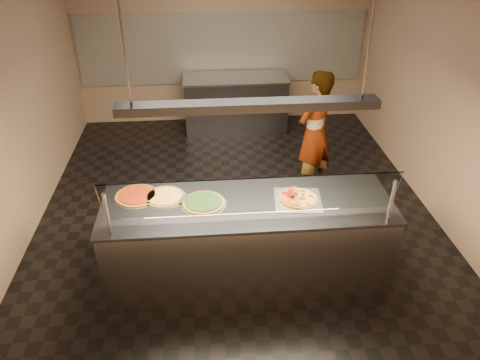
{
  "coord_description": "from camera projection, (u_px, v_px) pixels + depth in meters",
  "views": [
    {
      "loc": [
        -0.39,
        -5.07,
        3.48
      ],
      "look_at": [
        -0.04,
        -0.97,
        1.02
      ],
      "focal_mm": 35.0,
      "sensor_mm": 36.0,
      "label": 1
    }
  ],
  "objects": [
    {
      "name": "perforated_tray",
      "position": [
        298.0,
        200.0,
        4.63
      ],
      "size": [
        0.5,
        0.5,
        0.01
      ],
      "color": "silver",
      "rests_on": "serving_counter"
    },
    {
      "name": "prep_table",
      "position": [
        236.0,
        103.0,
        8.1
      ],
      "size": [
        1.77,
        0.74,
        0.93
      ],
      "color": "#3E3E44",
      "rests_on": "ground"
    },
    {
      "name": "wall_right",
      "position": [
        446.0,
        94.0,
        5.56
      ],
      "size": [
        0.02,
        6.0,
        3.0
      ],
      "primitive_type": "cube",
      "color": "#9E8065",
      "rests_on": "ground"
    },
    {
      "name": "pizza_spinach",
      "position": [
        204.0,
        202.0,
        4.57
      ],
      "size": [
        0.44,
        0.44,
        0.03
      ],
      "color": "silver",
      "rests_on": "serving_counter"
    },
    {
      "name": "ground",
      "position": [
        236.0,
        209.0,
        6.15
      ],
      "size": [
        5.0,
        6.0,
        0.02
      ],
      "primitive_type": "cube",
      "color": "black",
      "rests_on": "ground"
    },
    {
      "name": "wall_front",
      "position": [
        275.0,
        284.0,
        2.8
      ],
      "size": [
        5.0,
        0.02,
        3.0
      ],
      "primitive_type": "cube",
      "color": "#9E8065",
      "rests_on": "ground"
    },
    {
      "name": "pizza_spatula",
      "position": [
        178.0,
        196.0,
        4.64
      ],
      "size": [
        0.23,
        0.22,
        0.02
      ],
      "color": "#B7B7BC",
      "rests_on": "pizza_spinach"
    },
    {
      "name": "pizza_cheese",
      "position": [
        165.0,
        196.0,
        4.66
      ],
      "size": [
        0.43,
        0.43,
        0.03
      ],
      "color": "silver",
      "rests_on": "serving_counter"
    },
    {
      "name": "wall_left",
      "position": [
        11.0,
        108.0,
        5.19
      ],
      "size": [
        0.02,
        6.0,
        3.0
      ],
      "primitive_type": "cube",
      "color": "#9E8065",
      "rests_on": "ground"
    },
    {
      "name": "half_pizza_sausage",
      "position": [
        307.0,
        197.0,
        4.63
      ],
      "size": [
        0.23,
        0.4,
        0.04
      ],
      "color": "brown",
      "rests_on": "perforated_tray"
    },
    {
      "name": "sneeze_guard",
      "position": [
        252.0,
        197.0,
        4.14
      ],
      "size": [
        2.63,
        0.18,
        0.54
      ],
      "color": "#B7B7BC",
      "rests_on": "serving_counter"
    },
    {
      "name": "pizza_tomato",
      "position": [
        137.0,
        195.0,
        4.68
      ],
      "size": [
        0.45,
        0.45,
        0.03
      ],
      "color": "silver",
      "rests_on": "serving_counter"
    },
    {
      "name": "serving_counter",
      "position": [
        247.0,
        241.0,
        4.82
      ],
      "size": [
        2.87,
        0.94,
        0.93
      ],
      "color": "#B7B7BC",
      "rests_on": "ground"
    },
    {
      "name": "lamp_rod_right",
      "position": [
        370.0,
        40.0,
        3.85
      ],
      "size": [
        0.02,
        0.02,
        1.01
      ],
      "primitive_type": "cylinder",
      "color": "#B7B7BC",
      "rests_on": "ceiling"
    },
    {
      "name": "tile_band",
      "position": [
        222.0,
        48.0,
        8.03
      ],
      "size": [
        4.9,
        0.02,
        1.2
      ],
      "primitive_type": "cube",
      "color": "silver",
      "rests_on": "wall_back"
    },
    {
      "name": "wall_back",
      "position": [
        222.0,
        36.0,
        7.95
      ],
      "size": [
        5.0,
        0.02,
        3.0
      ],
      "primitive_type": "cube",
      "color": "#9E8065",
      "rests_on": "ground"
    },
    {
      "name": "heat_lamp_housing",
      "position": [
        249.0,
        106.0,
        4.06
      ],
      "size": [
        2.3,
        0.18,
        0.08
      ],
      "primitive_type": "cube",
      "color": "#3E3E44",
      "rests_on": "ceiling"
    },
    {
      "name": "half_pizza_pepperoni",
      "position": [
        289.0,
        198.0,
        4.61
      ],
      "size": [
        0.23,
        0.4,
        0.05
      ],
      "color": "brown",
      "rests_on": "perforated_tray"
    },
    {
      "name": "worker",
      "position": [
        314.0,
        133.0,
        6.17
      ],
      "size": [
        0.73,
        0.71,
        1.69
      ],
      "primitive_type": "imported",
      "rotation": [
        0.0,
        0.0,
        3.83
      ],
      "color": "#383343",
      "rests_on": "ground"
    },
    {
      "name": "lamp_rod_left",
      "position": [
        124.0,
        45.0,
        3.7
      ],
      "size": [
        0.02,
        0.02,
        1.01
      ],
      "primitive_type": "cylinder",
      "color": "#B7B7BC",
      "rests_on": "ceiling"
    }
  ]
}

